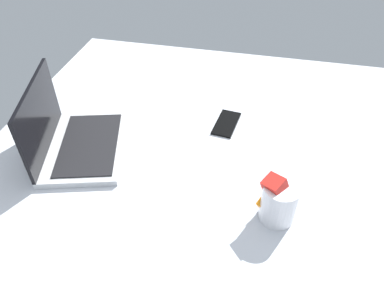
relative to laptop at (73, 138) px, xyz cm
name	(u,v)px	position (x,y,z in cm)	size (l,w,h in cm)	color
bed_mattress	(195,227)	(-14.35, -41.27, -13.41)	(180.00, 140.00, 18.00)	#B7BCC6
laptop	(73,138)	(0.00, 0.00, 0.00)	(38.03, 31.15, 23.00)	#B7BABC
snack_cup	(278,201)	(-12.97, -62.03, 1.52)	(9.00, 10.11, 13.82)	silver
cell_phone	(226,123)	(22.93, -44.07, -4.01)	(6.80, 14.00, 0.80)	black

